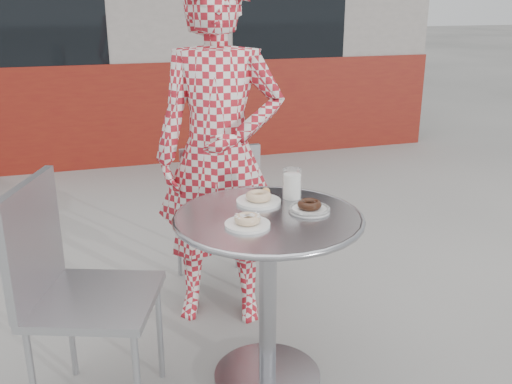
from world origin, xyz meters
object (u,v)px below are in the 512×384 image
object	(u,v)px
bistro_table	(268,259)
chair_left	(96,343)
chair_far	(215,243)
plate_near	(247,222)
milk_cup	(292,185)
seated_person	(219,156)
plate_checker	(309,208)
plate_far	(259,198)

from	to	relation	value
bistro_table	chair_left	bearing A→B (deg)	176.05
chair_left	bistro_table	bearing A→B (deg)	-73.89
chair_far	plate_near	distance (m)	1.12
chair_far	plate_near	size ratio (longest dim) A/B	5.05
chair_far	milk_cup	bearing A→B (deg)	104.17
chair_left	plate_near	size ratio (longest dim) A/B	5.51
seated_person	plate_checker	size ratio (longest dim) A/B	10.14
chair_far	chair_left	distance (m)	1.10
plate_near	milk_cup	bearing A→B (deg)	42.14
bistro_table	plate_near	xyz separation A→B (m)	(-0.11, -0.08, 0.20)
seated_person	plate_near	xyz separation A→B (m)	(-0.07, -0.70, -0.07)
milk_cup	chair_left	bearing A→B (deg)	-172.04
milk_cup	bistro_table	bearing A→B (deg)	-134.01
plate_near	plate_checker	world-z (taller)	same
plate_far	chair_left	bearing A→B (deg)	-171.33
chair_far	milk_cup	world-z (taller)	milk_cup
chair_far	plate_checker	distance (m)	1.06
plate_far	milk_cup	world-z (taller)	milk_cup
chair_far	plate_far	xyz separation A→B (m)	(0.02, -0.75, 0.52)
chair_far	plate_checker	bearing A→B (deg)	102.57
plate_far	bistro_table	bearing A→B (deg)	-93.95
plate_far	milk_cup	distance (m)	0.16
bistro_table	plate_checker	distance (m)	0.27
plate_far	milk_cup	size ratio (longest dim) A/B	1.45
seated_person	milk_cup	size ratio (longest dim) A/B	13.23
bistro_table	plate_far	distance (m)	0.26
plate_checker	milk_cup	bearing A→B (deg)	94.15
plate_checker	seated_person	bearing A→B (deg)	109.50
seated_person	milk_cup	xyz separation A→B (m)	(0.21, -0.45, -0.03)
seated_person	plate_far	distance (m)	0.47
bistro_table	plate_near	bearing A→B (deg)	-144.56
bistro_table	chair_left	distance (m)	0.76
chair_far	chair_left	size ratio (longest dim) A/B	0.92
plate_checker	plate_far	bearing A→B (deg)	136.60
chair_far	chair_left	world-z (taller)	chair_left
plate_near	milk_cup	size ratio (longest dim) A/B	1.34
plate_checker	milk_cup	world-z (taller)	milk_cup
chair_left	plate_near	bearing A→B (deg)	-82.08
bistro_table	milk_cup	distance (m)	0.34
bistro_table	chair_left	world-z (taller)	chair_left
bistro_table	chair_far	size ratio (longest dim) A/B	0.88
chair_far	chair_left	xyz separation A→B (m)	(-0.69, -0.86, 0.02)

